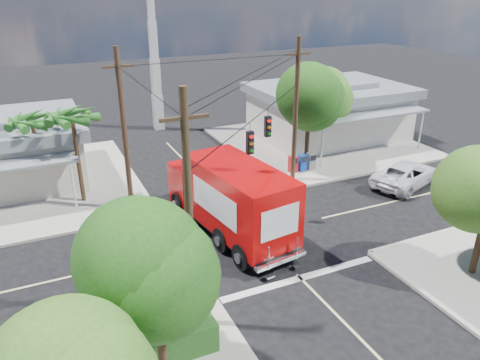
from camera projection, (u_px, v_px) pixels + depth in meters
ground at (256, 233)px, 23.91m from camera, size 120.00×120.00×0.00m
sidewalk_ne at (318, 142)px, 37.15m from camera, size 14.12×14.12×0.14m
sidewalk_nw at (20, 189)px, 28.80m from camera, size 14.12×14.12×0.14m
road_markings at (270, 247)px, 22.68m from camera, size 32.00×32.00×0.01m
building_ne at (329, 110)px, 37.80m from camera, size 11.80×10.20×4.50m
radio_tower at (155, 63)px, 38.61m from camera, size 0.80×0.80×17.00m
tree_sw_front at (156, 271)px, 13.22m from camera, size 3.88×3.78×6.03m
tree_ne_front at (310, 100)px, 30.46m from camera, size 4.21×4.14×6.66m
tree_ne_back at (324, 98)px, 33.52m from camera, size 3.77×3.66×5.82m
palm_nw_front at (72, 118)px, 25.32m from camera, size 3.01×3.08×5.59m
palm_nw_back at (32, 122)px, 25.96m from camera, size 3.01×3.08×5.19m
utility_poles at (214, 142)px, 22.81m from camera, size 12.00×10.68×9.00m
picket_fence at (126, 337)px, 15.97m from camera, size 5.94×0.06×1.00m
hedge_sw at (125, 355)px, 15.22m from camera, size 6.20×1.20×1.10m
vending_boxes at (302, 163)px, 31.32m from camera, size 1.90×0.50×1.10m
delivery_truck at (230, 198)px, 23.21m from camera, size 3.94×9.22×3.87m
parked_car at (406, 174)px, 29.29m from camera, size 5.86×4.15×1.48m
pedestrian at (156, 342)px, 15.18m from camera, size 0.84×0.81×1.93m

